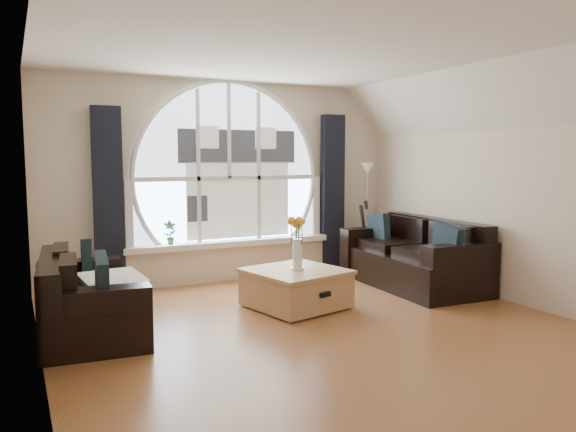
% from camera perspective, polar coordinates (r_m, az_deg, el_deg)
% --- Properties ---
extents(ground, '(5.00, 5.50, 0.01)m').
position_cam_1_polar(ground, '(5.43, 4.34, -11.98)').
color(ground, brown).
rests_on(ground, ground).
extents(ceiling, '(5.00, 5.50, 0.01)m').
position_cam_1_polar(ceiling, '(5.27, 4.58, 17.18)').
color(ceiling, silver).
rests_on(ceiling, ground).
extents(wall_back, '(5.00, 0.01, 2.70)m').
position_cam_1_polar(wall_back, '(7.67, -6.20, 3.53)').
color(wall_back, beige).
rests_on(wall_back, ground).
extents(wall_left, '(0.01, 5.50, 2.70)m').
position_cam_1_polar(wall_left, '(4.45, -24.37, 1.25)').
color(wall_left, beige).
rests_on(wall_left, ground).
extents(wall_right, '(0.01, 5.50, 2.70)m').
position_cam_1_polar(wall_right, '(6.81, 22.82, 2.79)').
color(wall_right, beige).
rests_on(wall_right, ground).
extents(attic_slope, '(0.92, 5.50, 0.72)m').
position_cam_1_polar(attic_slope, '(6.61, 21.45, 11.44)').
color(attic_slope, silver).
rests_on(attic_slope, ground).
extents(arched_window, '(2.60, 0.06, 2.15)m').
position_cam_1_polar(arched_window, '(7.63, -6.15, 5.58)').
color(arched_window, silver).
rests_on(arched_window, wall_back).
extents(window_sill, '(2.90, 0.22, 0.08)m').
position_cam_1_polar(window_sill, '(7.65, -5.87, -2.80)').
color(window_sill, white).
rests_on(window_sill, wall_back).
extents(window_frame, '(2.76, 0.08, 2.15)m').
position_cam_1_polar(window_frame, '(7.60, -6.07, 5.58)').
color(window_frame, white).
rests_on(window_frame, wall_back).
extents(neighbor_house, '(1.70, 0.02, 1.50)m').
position_cam_1_polar(neighbor_house, '(7.67, -5.04, 4.66)').
color(neighbor_house, silver).
rests_on(neighbor_house, wall_back).
extents(curtain_left, '(0.35, 0.12, 2.30)m').
position_cam_1_polar(curtain_left, '(7.16, -17.94, 1.49)').
color(curtain_left, black).
rests_on(curtain_left, ground).
extents(curtain_right, '(0.35, 0.12, 2.30)m').
position_cam_1_polar(curtain_right, '(8.27, 4.57, 2.33)').
color(curtain_right, black).
rests_on(curtain_right, ground).
extents(sofa_left, '(0.99, 1.76, 0.75)m').
position_cam_1_polar(sofa_left, '(5.71, -19.75, -7.29)').
color(sofa_left, black).
rests_on(sofa_left, ground).
extents(sofa_right, '(1.08, 2.01, 0.88)m').
position_cam_1_polar(sofa_right, '(7.44, 12.64, -4.03)').
color(sofa_right, black).
rests_on(sofa_right, ground).
extents(coffee_chest, '(1.16, 1.16, 0.47)m').
position_cam_1_polar(coffee_chest, '(6.28, 0.82, -7.26)').
color(coffee_chest, tan).
rests_on(coffee_chest, ground).
extents(throw_blanket, '(0.62, 0.62, 0.10)m').
position_cam_1_polar(throw_blanket, '(5.59, -17.55, -6.43)').
color(throw_blanket, silver).
rests_on(throw_blanket, sofa_left).
extents(vase_flowers, '(0.24, 0.24, 0.70)m').
position_cam_1_polar(vase_flowers, '(6.15, 0.98, -1.98)').
color(vase_flowers, white).
rests_on(vase_flowers, coffee_chest).
extents(floor_lamp, '(0.24, 0.24, 1.60)m').
position_cam_1_polar(floor_lamp, '(8.41, 8.10, -0.04)').
color(floor_lamp, '#B2B2B2').
rests_on(floor_lamp, ground).
extents(guitar, '(0.38, 0.28, 1.06)m').
position_cam_1_polar(guitar, '(8.19, 7.49, -2.10)').
color(guitar, brown).
rests_on(guitar, ground).
extents(potted_plant, '(0.17, 0.12, 0.32)m').
position_cam_1_polar(potted_plant, '(7.38, -12.01, -1.66)').
color(potted_plant, '#1E6023').
rests_on(potted_plant, window_sill).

